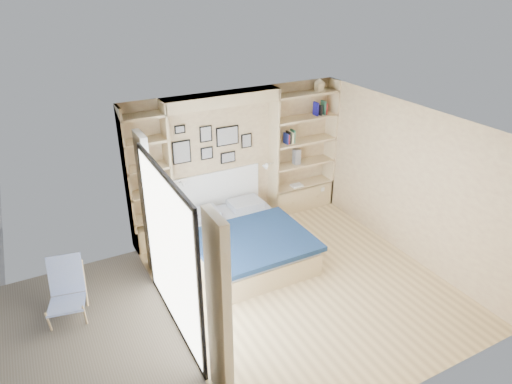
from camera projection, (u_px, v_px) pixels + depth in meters
ground at (300, 282)px, 6.98m from camera, size 4.50×4.50×0.00m
room_shell at (233, 186)px, 7.55m from camera, size 4.50×4.50×4.50m
bed at (243, 241)px, 7.52m from camera, size 1.78×2.28×1.07m
photo_gallery at (212, 144)px, 7.85m from camera, size 1.48×0.02×0.82m
reading_lamps at (226, 174)px, 7.96m from camera, size 1.92×0.12×0.15m
shelf_decor at (291, 130)px, 8.32m from camera, size 3.52×0.23×2.03m
deck at (47, 369)px, 5.46m from camera, size 3.20×4.00×0.05m
deck_chair at (66, 290)px, 6.21m from camera, size 0.61×0.86×0.79m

